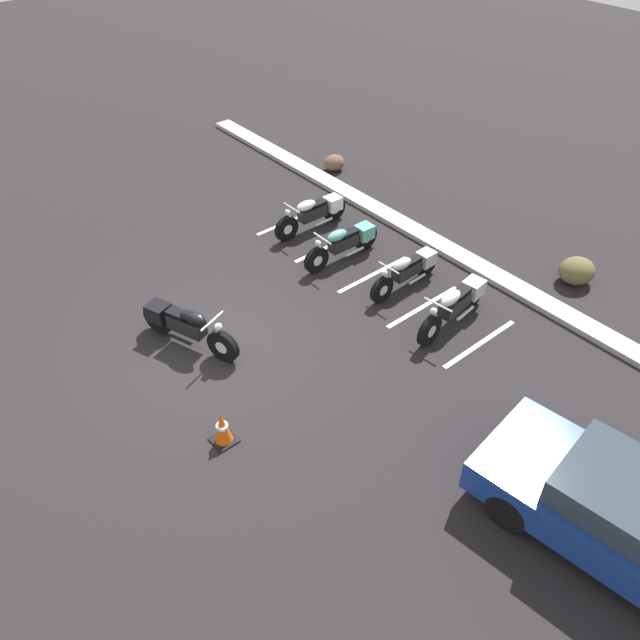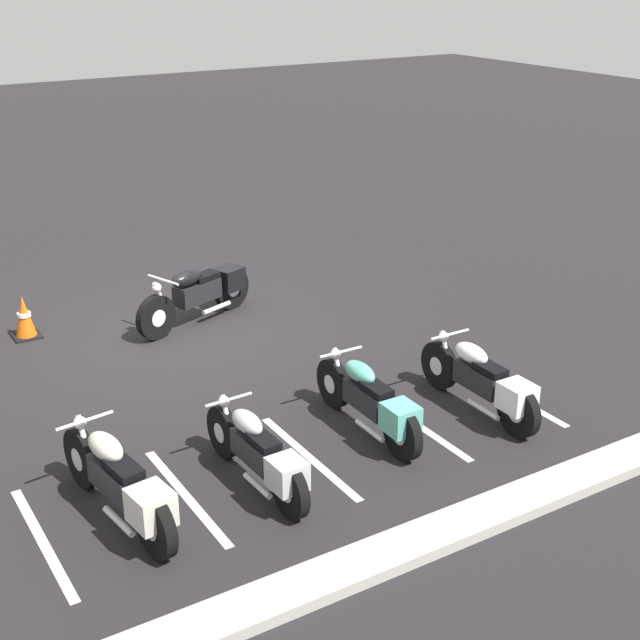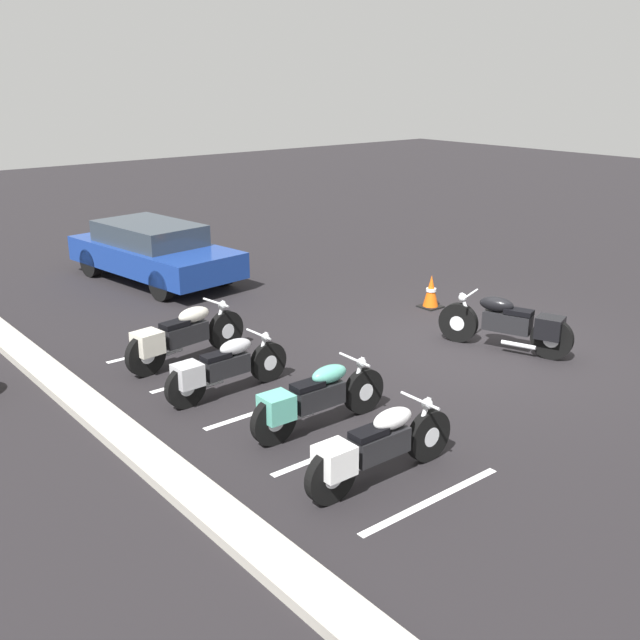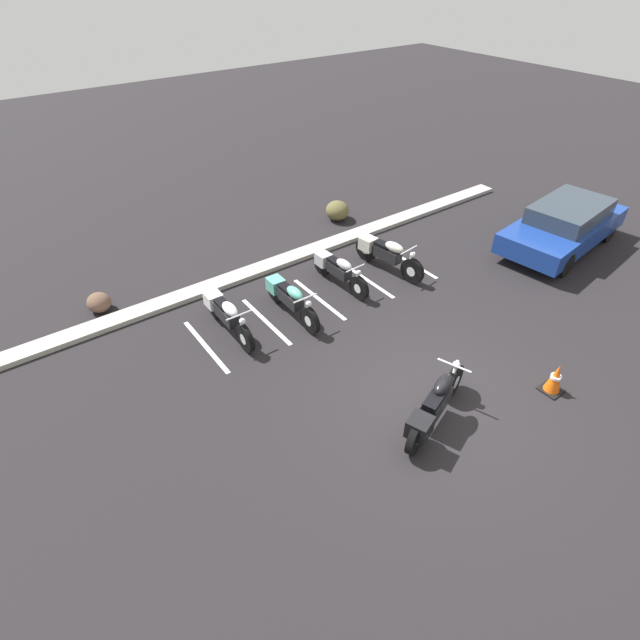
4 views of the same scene
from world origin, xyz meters
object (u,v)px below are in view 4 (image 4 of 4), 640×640
object	(u,v)px
motorcycle_black_featured	(435,406)
parked_bike_1	(289,298)
car_blue	(564,225)
traffic_cone	(555,379)
parked_bike_3	(386,253)
parked_bike_2	(338,270)
parked_bike_0	(226,314)
landscape_rock_1	(337,211)
landscape_rock_0	(99,302)

from	to	relation	value
motorcycle_black_featured	parked_bike_1	xyz separation A→B (m)	(-0.21, 4.34, -0.03)
car_blue	traffic_cone	world-z (taller)	car_blue
parked_bike_3	parked_bike_1	bearing A→B (deg)	-94.08
parked_bike_2	traffic_cone	bearing A→B (deg)	8.91
parked_bike_0	landscape_rock_1	bearing A→B (deg)	119.32
motorcycle_black_featured	traffic_cone	size ratio (longest dim) A/B	3.35
car_blue	landscape_rock_0	size ratio (longest dim) A/B	7.33
traffic_cone	parked_bike_3	bearing A→B (deg)	85.54
parked_bike_0	landscape_rock_1	world-z (taller)	parked_bike_0
motorcycle_black_featured	traffic_cone	xyz separation A→B (m)	(2.51, -0.79, -0.17)
parked_bike_0	landscape_rock_1	size ratio (longest dim) A/B	2.71
parked_bike_2	car_blue	world-z (taller)	car_blue
motorcycle_black_featured	car_blue	bearing A→B (deg)	-1.74
parked_bike_3	traffic_cone	size ratio (longest dim) A/B	3.43
landscape_rock_0	parked_bike_3	bearing A→B (deg)	-20.96
landscape_rock_0	traffic_cone	world-z (taller)	traffic_cone
car_blue	parked_bike_2	bearing A→B (deg)	-26.21
parked_bike_1	landscape_rock_1	size ratio (longest dim) A/B	2.68
parked_bike_2	parked_bike_0	bearing A→B (deg)	-91.26
parked_bike_0	parked_bike_1	size ratio (longest dim) A/B	1.01
parked_bike_0	landscape_rock_1	xyz separation A→B (m)	(5.42, 2.99, -0.15)
motorcycle_black_featured	parked_bike_0	world-z (taller)	motorcycle_black_featured
parked_bike_3	traffic_cone	bearing A→B (deg)	-11.83
motorcycle_black_featured	parked_bike_1	size ratio (longest dim) A/B	1.03
parked_bike_1	parked_bike_2	size ratio (longest dim) A/B	1.04
parked_bike_3	landscape_rock_0	size ratio (longest dim) A/B	3.66
car_blue	landscape_rock_1	bearing A→B (deg)	-58.91
parked_bike_2	traffic_cone	distance (m)	5.57
parked_bike_2	traffic_cone	world-z (taller)	parked_bike_2
landscape_rock_0	parked_bike_1	bearing A→B (deg)	-37.67
parked_bike_0	parked_bike_2	world-z (taller)	parked_bike_0
car_blue	motorcycle_black_featured	bearing A→B (deg)	10.61
parked_bike_0	parked_bike_1	world-z (taller)	parked_bike_0
parked_bike_3	landscape_rock_1	size ratio (longest dim) A/B	2.83
parked_bike_1	traffic_cone	bearing A→B (deg)	28.78
parked_bike_0	traffic_cone	bearing A→B (deg)	38.21
parked_bike_1	car_blue	world-z (taller)	car_blue
parked_bike_1	landscape_rock_0	distance (m)	4.50
parked_bike_2	landscape_rock_1	xyz separation A→B (m)	(2.28, 2.95, -0.13)
traffic_cone	landscape_rock_1	bearing A→B (deg)	81.74
parked_bike_0	parked_bike_3	world-z (taller)	parked_bike_3
parked_bike_3	landscape_rock_1	world-z (taller)	parked_bike_3
motorcycle_black_featured	parked_bike_3	bearing A→B (deg)	37.47
motorcycle_black_featured	car_blue	world-z (taller)	car_blue
parked_bike_0	parked_bike_1	distance (m)	1.50
parked_bike_2	traffic_cone	xyz separation A→B (m)	(1.05, -5.47, -0.12)
motorcycle_black_featured	parked_bike_0	bearing A→B (deg)	90.36
motorcycle_black_featured	parked_bike_3	distance (m)	5.39
landscape_rock_1	traffic_cone	size ratio (longest dim) A/B	1.21
parked_bike_3	motorcycle_black_featured	bearing A→B (deg)	-40.28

